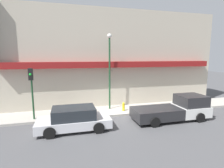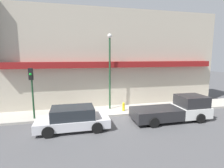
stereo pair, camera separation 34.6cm
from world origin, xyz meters
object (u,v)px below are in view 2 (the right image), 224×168
fire_hydrant (124,107)px  traffic_light (32,84)px  parked_car (73,118)px  pickup_truck (175,110)px  street_lamp (110,63)px

fire_hydrant → traffic_light: traffic_light is taller
parked_car → traffic_light: traffic_light is taller
pickup_truck → fire_hydrant: size_ratio=7.95×
traffic_light → pickup_truck: bearing=-11.8°
pickup_truck → fire_hydrant: 3.96m
parked_car → street_lamp: (3.08, 3.24, 3.27)m
street_lamp → traffic_light: (-5.75, -1.18, -1.33)m
pickup_truck → street_lamp: size_ratio=0.90×
fire_hydrant → traffic_light: bearing=-177.3°
pickup_truck → street_lamp: 6.13m
pickup_truck → fire_hydrant: pickup_truck is taller
fire_hydrant → traffic_light: size_ratio=0.20×
parked_car → traffic_light: 3.89m
street_lamp → traffic_light: size_ratio=1.72×
street_lamp → pickup_truck: bearing=-38.3°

